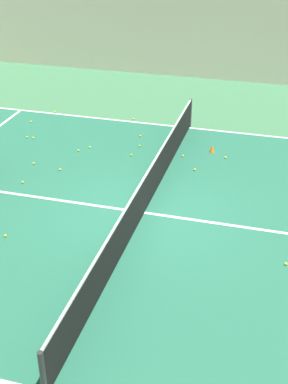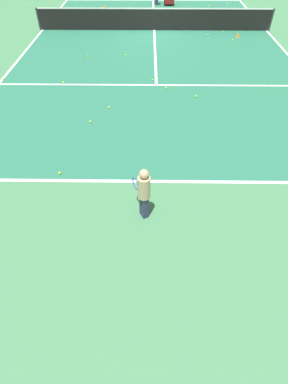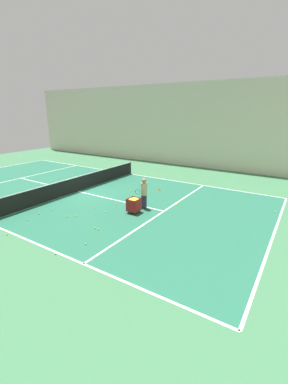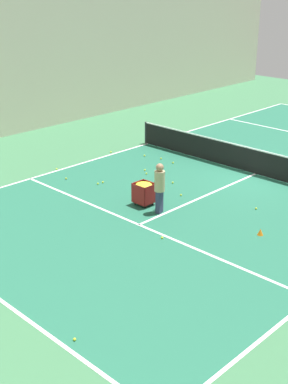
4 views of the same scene
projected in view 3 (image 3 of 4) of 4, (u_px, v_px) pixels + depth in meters
ground_plane at (78, 192)px, 17.36m from camera, size 39.81×39.81×0.00m
court_playing_area at (78, 191)px, 17.36m from camera, size 12.00×24.01×0.00m
line_baseline_far at (273, 236)px, 11.16m from camera, size 12.00×0.10×0.00m
line_sideline_left at (130, 174)px, 22.17m from camera, size 0.10×24.01×0.00m
line_service_near at (21, 178)px, 20.77m from camera, size 12.00×0.10×0.00m
line_service_far at (164, 211)px, 13.95m from camera, size 12.00×0.10×0.00m
line_centre_service at (78, 191)px, 17.36m from camera, size 0.10×13.21×0.00m
hall_enclosure_left at (164, 125)px, 25.78m from camera, size 0.15×36.11×7.74m
tennis_net at (78, 184)px, 17.20m from camera, size 12.30×0.10×1.04m
coach_at_net at (144, 191)px, 14.10m from camera, size 0.43×0.68×1.73m
ball_cart at (134, 202)px, 13.62m from camera, size 0.64×0.59×0.81m
training_cone_0 at (159, 189)px, 17.53m from camera, size 0.18×0.18×0.21m
training_cone_1 at (9, 205)px, 14.52m from camera, size 0.17×0.17×0.24m
tennis_ball_0 at (95, 228)px, 11.91m from camera, size 0.07×0.07×0.07m
tennis_ball_1 at (14, 178)px, 20.64m from camera, size 0.07×0.07×0.07m
tennis_ball_2 at (67, 217)px, 13.15m from camera, size 0.07×0.07×0.07m
tennis_ball_3 at (95, 207)px, 14.42m from camera, size 0.07×0.07×0.07m
tennis_ball_4 at (51, 210)px, 14.09m from camera, size 0.07×0.07×0.07m
tennis_ball_5 at (55, 254)px, 9.75m from camera, size 0.07×0.07×0.07m
tennis_ball_6 at (57, 170)px, 23.54m from camera, size 0.07×0.07×0.07m
tennis_ball_7 at (14, 165)px, 25.46m from camera, size 0.07×0.07×0.07m
tennis_ball_8 at (275, 212)px, 13.79m from camera, size 0.07×0.07×0.07m
tennis_ball_9 at (86, 244)px, 10.46m from camera, size 0.07×0.07×0.07m
tennis_ball_10 at (131, 191)px, 17.42m from camera, size 0.07×0.07×0.07m
tennis_ball_11 at (58, 179)px, 20.30m from camera, size 0.07×0.07×0.07m
tennis_ball_12 at (106, 212)px, 13.79m from camera, size 0.07×0.07×0.07m
tennis_ball_13 at (35, 200)px, 15.57m from camera, size 0.07×0.07×0.07m
tennis_ball_14 at (72, 175)px, 21.74m from camera, size 0.07×0.07×0.07m
tennis_ball_16 at (197, 184)px, 18.90m from camera, size 0.07×0.07×0.07m
tennis_ball_17 at (79, 166)px, 25.30m from camera, size 0.07×0.07×0.07m
tennis_ball_18 at (25, 169)px, 23.84m from camera, size 0.07×0.07×0.07m
tennis_ball_19 at (98, 229)px, 11.77m from camera, size 0.07×0.07×0.07m
tennis_ball_20 at (10, 203)px, 15.10m from camera, size 0.07×0.07×0.07m
tennis_ball_21 at (27, 220)px, 12.78m from camera, size 0.07×0.07×0.07m
tennis_ball_22 at (119, 178)px, 20.62m from camera, size 0.07×0.07×0.07m
tennis_ball_23 at (25, 178)px, 20.68m from camera, size 0.07×0.07×0.07m
tennis_ball_24 at (117, 204)px, 14.88m from camera, size 0.07×0.07×0.07m
tennis_ball_25 at (7, 234)px, 11.27m from camera, size 0.07×0.07×0.07m
tennis_ball_26 at (75, 216)px, 13.29m from camera, size 0.07×0.07×0.07m
tennis_ball_27 at (26, 171)px, 22.97m from camera, size 0.07×0.07×0.07m
tennis_ball_28 at (28, 206)px, 14.61m from camera, size 0.07×0.07×0.07m
tennis_ball_29 at (177, 205)px, 14.79m from camera, size 0.07×0.07×0.07m
tennis_ball_30 at (39, 214)px, 13.53m from camera, size 0.07×0.07×0.07m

